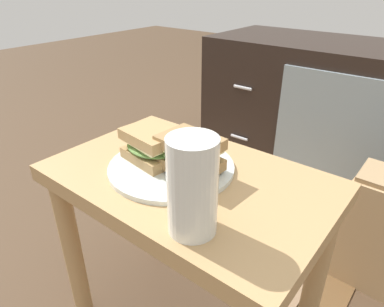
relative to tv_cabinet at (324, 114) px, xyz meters
The scene contains 8 objects.
side_table 0.95m from the tv_cabinet, 87.44° to the right, with size 0.56×0.36×0.46m.
tv_cabinet is the anchor object (origin of this frame).
area_rug 0.55m from the tv_cabinet, 121.59° to the right, with size 1.19×0.86×0.01m.
plate 0.97m from the tv_cabinet, 89.82° to the right, with size 0.26×0.26×0.01m, color silver.
sandwich_front 0.98m from the tv_cabinet, 92.51° to the right, with size 0.13×0.12×0.07m.
sandwich_back 0.97m from the tv_cabinet, 87.12° to the right, with size 0.13×0.10×0.07m.
beer_glass 1.11m from the tv_cabinet, 81.92° to the right, with size 0.08×0.08×0.16m.
paper_bag 0.63m from the tv_cabinet, 53.30° to the right, with size 0.21×0.13×0.36m.
Camera 1 is at (0.37, -0.45, 0.82)m, focal length 32.24 mm.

